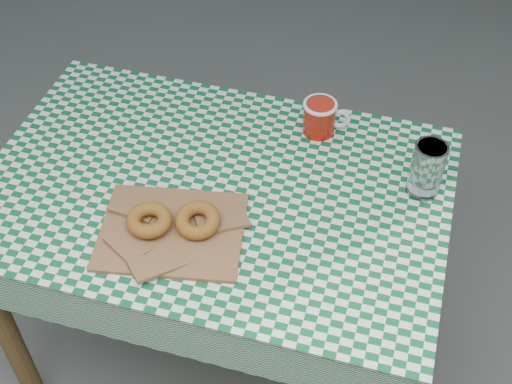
{
  "coord_description": "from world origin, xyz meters",
  "views": [
    {
      "loc": [
        0.61,
        -1.0,
        1.98
      ],
      "look_at": [
        0.26,
        0.09,
        0.79
      ],
      "focal_mm": 48.27,
      "sensor_mm": 36.0,
      "label": 1
    }
  ],
  "objects_px": {
    "paper_bag": "(172,230)",
    "coffee_mug": "(319,118)",
    "drinking_glass": "(427,169)",
    "table": "(219,279)"
  },
  "relations": [
    {
      "from": "table",
      "to": "coffee_mug",
      "type": "distance_m",
      "value": 0.55
    },
    {
      "from": "paper_bag",
      "to": "coffee_mug",
      "type": "xyz_separation_m",
      "value": [
        0.23,
        0.45,
        0.04
      ]
    },
    {
      "from": "coffee_mug",
      "to": "drinking_glass",
      "type": "xyz_separation_m",
      "value": [
        0.3,
        -0.13,
        0.02
      ]
    },
    {
      "from": "table",
      "to": "drinking_glass",
      "type": "bearing_deg",
      "value": 14.93
    },
    {
      "from": "paper_bag",
      "to": "coffee_mug",
      "type": "relative_size",
      "value": 1.95
    },
    {
      "from": "table",
      "to": "paper_bag",
      "type": "relative_size",
      "value": 3.43
    },
    {
      "from": "paper_bag",
      "to": "drinking_glass",
      "type": "distance_m",
      "value": 0.62
    },
    {
      "from": "table",
      "to": "drinking_glass",
      "type": "height_order",
      "value": "drinking_glass"
    },
    {
      "from": "drinking_glass",
      "to": "coffee_mug",
      "type": "bearing_deg",
      "value": 155.64
    },
    {
      "from": "table",
      "to": "paper_bag",
      "type": "xyz_separation_m",
      "value": [
        -0.04,
        -0.17,
        0.39
      ]
    }
  ]
}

